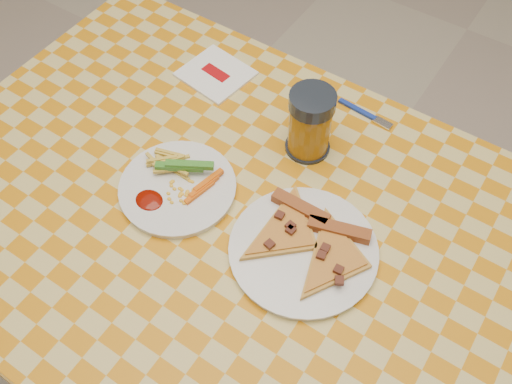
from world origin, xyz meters
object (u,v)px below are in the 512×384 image
plate_right (303,251)px  drink_glass (310,124)px  table (235,238)px  plate_left (178,188)px

plate_right → drink_glass: 0.25m
table → drink_glass: 0.27m
plate_left → drink_glass: bearing=56.3°
plate_left → plate_right: size_ratio=0.84×
plate_left → plate_right: (0.27, 0.02, 0.00)m
drink_glass → plate_left: bearing=-123.7°
plate_right → drink_glass: (-0.12, 0.21, 0.07)m
table → drink_glass: (0.03, 0.22, 0.15)m
plate_left → drink_glass: (0.15, 0.23, 0.07)m
table → plate_left: 0.15m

